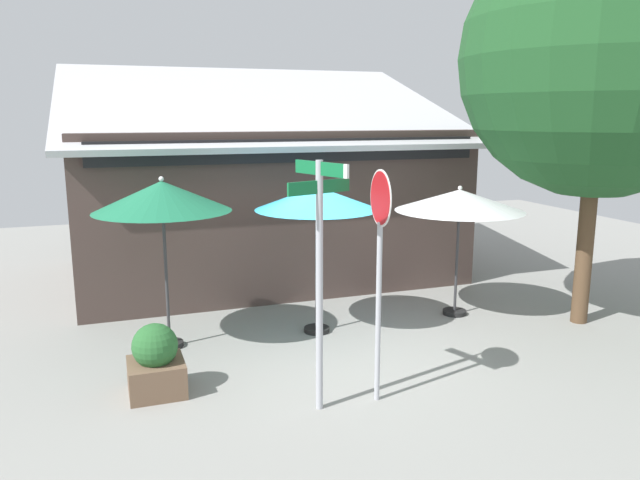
# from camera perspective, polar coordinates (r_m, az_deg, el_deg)

# --- Properties ---
(ground_plane) EXTENTS (28.00, 28.00, 0.10)m
(ground_plane) POSITION_cam_1_polar(r_m,az_deg,el_deg) (9.80, 2.20, -10.85)
(ground_plane) COLOR gray
(cafe_building) EXTENTS (8.68, 5.80, 4.90)m
(cafe_building) POSITION_cam_1_polar(r_m,az_deg,el_deg) (14.47, -5.46, 3.94)
(cafe_building) COLOR #473833
(cafe_building) RESTS_ON ground
(street_sign_post) EXTENTS (0.88, 0.94, 3.16)m
(street_sign_post) POSITION_cam_1_polar(r_m,az_deg,el_deg) (7.47, -0.04, -1.93)
(street_sign_post) COLOR #A8AAB2
(street_sign_post) RESTS_ON ground
(stop_sign) EXTENTS (0.08, 0.71, 3.03)m
(stop_sign) POSITION_cam_1_polar(r_m,az_deg,el_deg) (7.72, 5.56, -0.54)
(stop_sign) COLOR #A8AAB2
(stop_sign) RESTS_ON ground
(patio_umbrella_forest_green_left) EXTENTS (2.13, 2.13, 2.76)m
(patio_umbrella_forest_green_left) POSITION_cam_1_polar(r_m,az_deg,el_deg) (9.79, -14.44, 3.84)
(patio_umbrella_forest_green_left) COLOR black
(patio_umbrella_forest_green_left) RESTS_ON ground
(patio_umbrella_teal_center) EXTENTS (2.06, 2.06, 2.60)m
(patio_umbrella_teal_center) POSITION_cam_1_polar(r_m,az_deg,el_deg) (10.18, -0.32, 3.78)
(patio_umbrella_teal_center) COLOR black
(patio_umbrella_teal_center) RESTS_ON ground
(patio_umbrella_ivory_right) EXTENTS (2.34, 2.34, 2.43)m
(patio_umbrella_ivory_right) POSITION_cam_1_polar(r_m,az_deg,el_deg) (11.43, 12.83, 3.53)
(patio_umbrella_ivory_right) COLOR black
(patio_umbrella_ivory_right) RESTS_ON ground
(shade_tree) EXTENTS (5.07, 4.70, 6.96)m
(shade_tree) POSITION_cam_1_polar(r_m,az_deg,el_deg) (11.73, 25.89, 14.52)
(shade_tree) COLOR brown
(shade_tree) RESTS_ON ground
(sidewalk_planter) EXTENTS (0.73, 0.73, 0.97)m
(sidewalk_planter) POSITION_cam_1_polar(r_m,az_deg,el_deg) (8.65, -15.00, -10.91)
(sidewalk_planter) COLOR brown
(sidewalk_planter) RESTS_ON ground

